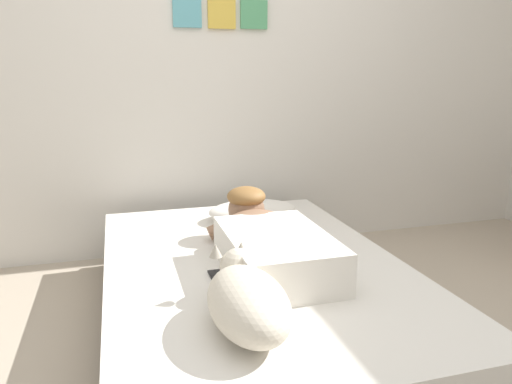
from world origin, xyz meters
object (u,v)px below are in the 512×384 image
Objects in this scene: coffee_cup at (270,218)px; bed at (254,297)px; person_lying at (267,240)px; cell_phone at (218,276)px; dog at (247,298)px; pillow at (253,211)px.

bed is at bearing -115.30° from coffee_cup.
bed is at bearing 165.44° from person_lying.
cell_phone is at bearing -124.14° from coffee_cup.
coffee_cup is 0.89× the size of cell_phone.
cell_phone is at bearing 91.37° from dog.
pillow reaches higher than cell_phone.
dog is at bearing -108.21° from bed.
dog is 4.11× the size of cell_phone.
bed is at bearing 33.68° from cell_phone.
bed is 0.61m from coffee_cup.
bed is 16.28× the size of coffee_cup.
bed is 0.29m from cell_phone.
cell_phone is at bearing -155.89° from person_lying.
person_lying is at bearing 24.11° from cell_phone.
coffee_cup is (0.24, 0.51, 0.21)m from bed.
pillow is 0.57× the size of person_lying.
person_lying is at bearing 65.83° from dog.
cell_phone is at bearing -115.67° from pillow.
person_lying is 7.36× the size of coffee_cup.
cell_phone is at bearing -146.32° from bed.
person_lying reaches higher than pillow.
pillow is (0.17, 0.63, 0.23)m from bed.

